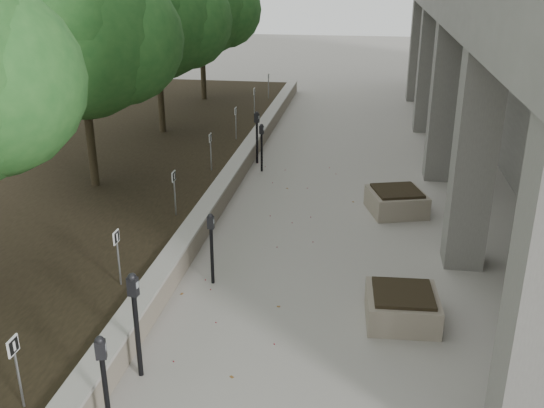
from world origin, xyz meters
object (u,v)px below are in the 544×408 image
Objects in this scene: crabapple_tree_3 at (83,69)px; parking_meter_4 at (262,148)px; crabapple_tree_4 at (157,42)px; planter_back at (396,201)px; crabapple_tree_5 at (201,26)px; parking_meter_2 at (137,326)px; parking_meter_1 at (105,388)px; planter_front at (402,306)px; parking_meter_3 at (212,249)px; parking_meter_5 at (257,138)px.

parking_meter_4 is at bearing 38.42° from crabapple_tree_3.
crabapple_tree_3 is 4.10× the size of parking_meter_4.
crabapple_tree_4 is 8.90m from planter_back.
parking_meter_2 is at bearing -78.17° from crabapple_tree_5.
parking_meter_1 is 4.76m from planter_front.
crabapple_tree_5 reaches higher than parking_meter_1.
parking_meter_3 is at bearing -74.54° from crabapple_tree_5.
parking_meter_2 reaches higher than planter_front.
parking_meter_3 is at bearing -72.94° from parking_meter_4.
crabapple_tree_5 is 4.10× the size of parking_meter_4.
planter_back is at bearing 89.33° from planter_front.
parking_meter_1 is at bearing -69.93° from parking_meter_5.
parking_meter_3 is at bearing -43.25° from crabapple_tree_3.
crabapple_tree_5 is (0.00, 5.00, 0.00)m from crabapple_tree_4.
planter_front is (3.54, 3.15, -0.45)m from parking_meter_1.
parking_meter_1 is 10.89m from parking_meter_5.
planter_back is at bearing -19.42° from parking_meter_4.
planter_front is (3.26, -0.72, -0.41)m from parking_meter_3.
parking_meter_1 is at bearing -75.28° from parking_meter_4.
crabapple_tree_4 is 13.09m from parking_meter_1.
crabapple_tree_5 is at bearing 126.20° from planter_back.
parking_meter_1 is 3.89m from parking_meter_3.
parking_meter_1 is at bearing -74.42° from crabapple_tree_4.
parking_meter_1 is 1.07× the size of parking_meter_4.
planter_front is at bearing -45.16° from parking_meter_5.
crabapple_tree_3 and crabapple_tree_5 have the same top height.
parking_meter_3 is at bearing -67.07° from parking_meter_5.
parking_meter_1 is 1.06× the size of parking_meter_3.
planter_front is at bearing -63.83° from crabapple_tree_5.
crabapple_tree_4 is (0.00, 5.00, 0.00)m from crabapple_tree_3.
crabapple_tree_3 is 7.45m from parking_meter_2.
crabapple_tree_3 is 1.00× the size of crabapple_tree_4.
parking_meter_5 is at bearing 94.02° from parking_meter_3.
planter_front is (7.00, -4.24, -2.86)m from crabapple_tree_3.
planter_back is (3.31, 3.88, -0.39)m from parking_meter_3.
crabapple_tree_4 reaches higher than parking_meter_2.
parking_meter_3 reaches higher than planter_back.
parking_meter_5 is at bearing -24.77° from crabapple_tree_4.
crabapple_tree_4 reaches higher than parking_meter_3.
parking_meter_3 is 7.03m from parking_meter_5.
parking_meter_1 is (3.46, -7.39, -2.41)m from crabapple_tree_3.
parking_meter_2 reaches higher than parking_meter_3.
planter_back is (3.66, 6.58, -0.52)m from parking_meter_2.
parking_meter_5 reaches higher than parking_meter_4.
crabapple_tree_3 is 4.61× the size of planter_back.
parking_meter_2 is 1.19× the size of parking_meter_4.
planter_back is at bearing -53.80° from crabapple_tree_5.
parking_meter_1 is at bearing -79.48° from parking_meter_2.
parking_meter_5 is (-0.19, 10.88, 0.04)m from parking_meter_1.
crabapple_tree_5 is 16.12m from planter_front.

